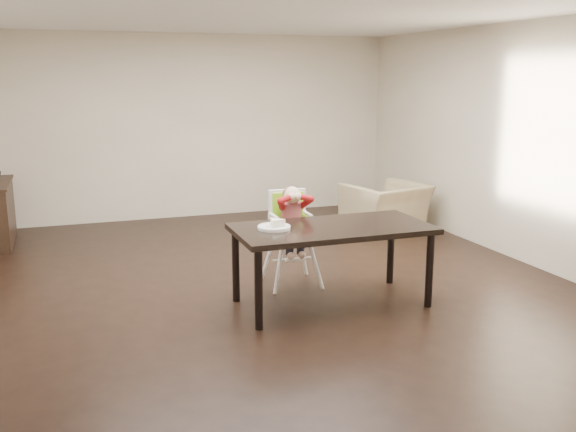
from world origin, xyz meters
TOP-DOWN VIEW (x-y plane):
  - ground at (0.00, 0.00)m, footprint 7.00×7.00m
  - room_walls at (0.00, 0.00)m, footprint 6.02×7.02m
  - dining_table at (0.37, -0.76)m, footprint 1.80×0.90m
  - high_chair at (0.22, -0.06)m, footprint 0.44×0.44m
  - plate at (-0.16, -0.68)m, footprint 0.34×0.34m
  - armchair at (2.20, 1.63)m, footprint 1.14×0.89m

SIDE VIEW (x-z plane):
  - ground at x=0.00m, z-range 0.00..0.00m
  - armchair at x=2.20m, z-range 0.00..0.88m
  - dining_table at x=0.37m, z-range 0.30..1.05m
  - high_chair at x=0.22m, z-range 0.21..1.23m
  - plate at x=-0.16m, z-range 0.74..0.82m
  - room_walls at x=0.00m, z-range 0.50..3.21m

